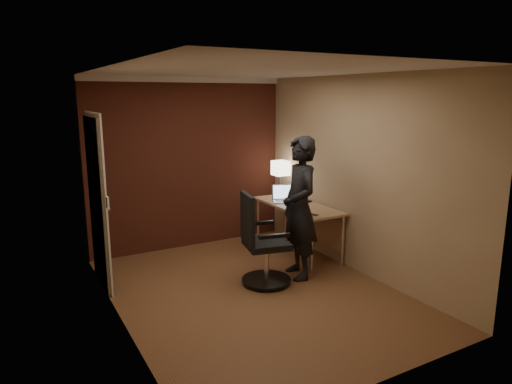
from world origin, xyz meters
TOP-DOWN VIEW (x-y plane):
  - room at (-0.27, 1.54)m, footprint 4.00×4.00m
  - desk at (1.25, 0.82)m, footprint 0.60×1.50m
  - desk_lamp at (1.30, 1.47)m, footprint 0.22×0.22m
  - laptop at (1.14, 1.12)m, footprint 0.41×0.37m
  - mouse at (1.05, 0.69)m, footprint 0.07×0.11m
  - phone at (1.04, 0.26)m, footprint 0.09×0.13m
  - wallet at (1.40, 0.90)m, footprint 0.11×0.13m
  - office_chair at (0.19, 0.15)m, footprint 0.60×0.67m
  - person at (0.73, 0.13)m, footprint 0.55×0.72m

SIDE VIEW (x-z plane):
  - office_chair at x=0.19m, z-range -0.06..1.04m
  - desk at x=1.25m, z-range 0.24..0.97m
  - phone at x=1.04m, z-range 0.73..0.74m
  - wallet at x=1.40m, z-range 0.73..0.75m
  - mouse at x=1.05m, z-range 0.73..0.76m
  - laptop at x=1.14m, z-range 0.68..0.91m
  - person at x=0.73m, z-range 0.00..1.77m
  - desk_lamp at x=1.30m, z-range 0.88..1.41m
  - room at x=-0.27m, z-range -0.63..3.37m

